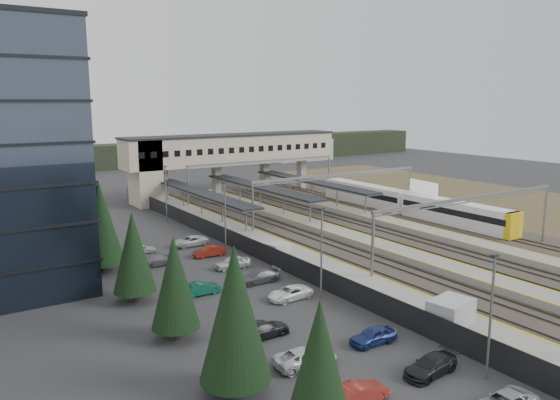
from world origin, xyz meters
TOP-DOWN VIEW (x-y plane):
  - ground at (0.00, 0.00)m, footprint 220.00×220.00m
  - conifer_row at (-22.00, -3.86)m, footprint 4.42×49.82m
  - car_park at (-13.09, -7.15)m, footprint 10.43×44.44m
  - lampposts at (-8.00, 1.25)m, footprint 0.50×53.25m
  - fence at (-6.50, 5.00)m, footprint 0.08×90.00m
  - relay_cabin_near at (-4.59, -19.31)m, footprint 3.58×2.88m
  - relay_cabin_far at (-5.18, 3.45)m, footprint 2.51×2.22m
  - rail_corridor at (9.34, 5.00)m, footprint 34.00×90.00m
  - canopies at (7.00, 27.00)m, footprint 23.10×30.00m
  - footbridge at (7.70, 42.00)m, footprint 40.40×6.40m
  - gantries at (12.00, 3.00)m, footprint 28.40×62.28m
  - train at (24.00, 12.31)m, footprint 2.62×36.39m
  - billboard at (25.60, 10.94)m, footprint 0.99×6.21m
  - scrub_east at (45.00, 5.00)m, footprint 34.00×120.00m
  - treeline_far at (23.81, 92.28)m, footprint 170.00×19.00m

SIDE VIEW (x-z plane):
  - ground at x=0.00m, z-range 0.00..0.00m
  - scrub_east at x=45.00m, z-range 0.00..0.06m
  - rail_corridor at x=9.34m, z-range -0.17..0.75m
  - car_park at x=-13.09m, z-range -0.04..1.25m
  - fence at x=-6.50m, z-range 0.00..2.00m
  - relay_cabin_far at x=-5.18m, z-range 0.00..2.01m
  - relay_cabin_near at x=-4.59m, z-range 0.00..2.69m
  - train at x=24.00m, z-range 0.23..3.52m
  - treeline_far at x=23.81m, z-range -0.55..6.45m
  - billboard at x=25.60m, z-range 0.94..6.29m
  - canopies at x=7.00m, z-range 2.28..5.56m
  - lampposts at x=-8.00m, z-range 0.30..8.37m
  - conifer_row at x=-22.00m, z-range 0.09..9.59m
  - gantries at x=12.00m, z-range 2.41..9.58m
  - footbridge at x=7.70m, z-range 2.33..13.53m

